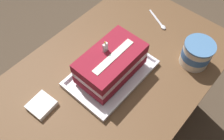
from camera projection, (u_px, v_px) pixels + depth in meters
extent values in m
plane|color=#4C3D2D|center=(113.00, 129.00, 1.62)|extent=(8.00, 8.00, 0.00)
cube|color=brown|center=(113.00, 75.00, 1.06)|extent=(1.14, 0.72, 0.04)
cube|color=brown|center=(205.00, 80.00, 1.45)|extent=(0.06, 0.06, 0.66)
cube|color=brown|center=(129.00, 32.00, 1.68)|extent=(0.06, 0.06, 0.66)
cube|color=silver|center=(111.00, 74.00, 1.04)|extent=(0.37, 0.25, 0.01)
cube|color=silver|center=(133.00, 89.00, 0.98)|extent=(0.37, 0.01, 0.02)
cube|color=silver|center=(91.00, 58.00, 1.07)|extent=(0.37, 0.01, 0.02)
cube|color=silver|center=(81.00, 101.00, 0.95)|extent=(0.01, 0.22, 0.02)
cube|color=silver|center=(137.00, 48.00, 1.10)|extent=(0.01, 0.22, 0.02)
cube|color=maroon|center=(111.00, 69.00, 1.00)|extent=(0.28, 0.17, 0.04)
cube|color=beige|center=(111.00, 64.00, 0.97)|extent=(0.28, 0.16, 0.03)
cube|color=maroon|center=(111.00, 58.00, 0.94)|extent=(0.28, 0.17, 0.04)
cube|color=silver|center=(114.00, 56.00, 0.92)|extent=(0.21, 0.03, 0.00)
cube|color=white|center=(105.00, 47.00, 0.92)|extent=(0.02, 0.01, 0.04)
ellipsoid|color=yellow|center=(105.00, 43.00, 0.90)|extent=(0.01, 0.01, 0.01)
cylinder|color=silver|center=(196.00, 54.00, 1.04)|extent=(0.13, 0.13, 0.11)
cylinder|color=#386BB2|center=(197.00, 53.00, 1.03)|extent=(0.13, 0.13, 0.04)
cylinder|color=#4B79AD|center=(200.00, 45.00, 0.99)|extent=(0.13, 0.13, 0.01)
ellipsoid|color=silver|center=(163.00, 27.00, 1.20)|extent=(0.03, 0.04, 0.01)
cube|color=silver|center=(156.00, 18.00, 1.24)|extent=(0.06, 0.12, 0.00)
cube|color=white|center=(42.00, 105.00, 0.95)|extent=(0.10, 0.10, 0.02)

